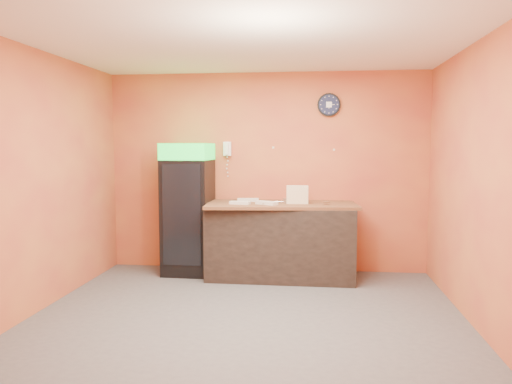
# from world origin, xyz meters

# --- Properties ---
(floor) EXTENTS (4.50, 4.50, 0.00)m
(floor) POSITION_xyz_m (0.00, 0.00, 0.00)
(floor) COLOR #47474C
(floor) RESTS_ON ground
(back_wall) EXTENTS (4.50, 0.02, 2.80)m
(back_wall) POSITION_xyz_m (0.00, 2.00, 1.40)
(back_wall) COLOR #CE783A
(back_wall) RESTS_ON floor
(left_wall) EXTENTS (0.02, 4.00, 2.80)m
(left_wall) POSITION_xyz_m (-2.25, 0.00, 1.40)
(left_wall) COLOR #CE783A
(left_wall) RESTS_ON floor
(right_wall) EXTENTS (0.02, 4.00, 2.80)m
(right_wall) POSITION_xyz_m (2.25, 0.00, 1.40)
(right_wall) COLOR #CE783A
(right_wall) RESTS_ON floor
(ceiling) EXTENTS (4.50, 4.00, 0.02)m
(ceiling) POSITION_xyz_m (0.00, 0.00, 2.80)
(ceiling) COLOR white
(ceiling) RESTS_ON back_wall
(beverage_cooler) EXTENTS (0.65, 0.66, 1.81)m
(beverage_cooler) POSITION_xyz_m (-1.05, 1.61, 0.88)
(beverage_cooler) COLOR black
(beverage_cooler) RESTS_ON floor
(prep_counter) EXTENTS (1.95, 0.88, 0.97)m
(prep_counter) POSITION_xyz_m (0.25, 1.57, 0.49)
(prep_counter) COLOR black
(prep_counter) RESTS_ON floor
(wall_clock) EXTENTS (0.32, 0.06, 0.32)m
(wall_clock) POSITION_xyz_m (0.87, 1.97, 2.34)
(wall_clock) COLOR black
(wall_clock) RESTS_ON back_wall
(wall_phone) EXTENTS (0.11, 0.10, 0.20)m
(wall_phone) POSITION_xyz_m (-0.55, 1.95, 1.73)
(wall_phone) COLOR white
(wall_phone) RESTS_ON back_wall
(butcher_paper) EXTENTS (2.07, 1.10, 0.04)m
(butcher_paper) POSITION_xyz_m (0.25, 1.57, 0.99)
(butcher_paper) COLOR brown
(butcher_paper) RESTS_ON prep_counter
(sub_roll_stack) EXTENTS (0.29, 0.11, 0.24)m
(sub_roll_stack) POSITION_xyz_m (0.46, 1.51, 1.13)
(sub_roll_stack) COLOR beige
(sub_roll_stack) RESTS_ON butcher_paper
(wrapped_sandwich_left) EXTENTS (0.28, 0.15, 0.04)m
(wrapped_sandwich_left) POSITION_xyz_m (-0.28, 1.36, 1.03)
(wrapped_sandwich_left) COLOR beige
(wrapped_sandwich_left) RESTS_ON butcher_paper
(wrapped_sandwich_mid) EXTENTS (0.31, 0.25, 0.04)m
(wrapped_sandwich_mid) POSITION_xyz_m (0.07, 1.37, 1.03)
(wrapped_sandwich_mid) COLOR beige
(wrapped_sandwich_mid) RESTS_ON butcher_paper
(wrapped_sandwich_right) EXTENTS (0.30, 0.16, 0.04)m
(wrapped_sandwich_right) POSITION_xyz_m (-0.22, 1.71, 1.03)
(wrapped_sandwich_right) COLOR beige
(wrapped_sandwich_right) RESTS_ON butcher_paper
(kitchen_tool) EXTENTS (0.06, 0.06, 0.06)m
(kitchen_tool) POSITION_xyz_m (0.30, 1.62, 1.04)
(kitchen_tool) COLOR silver
(kitchen_tool) RESTS_ON butcher_paper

